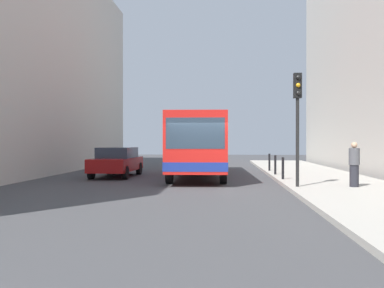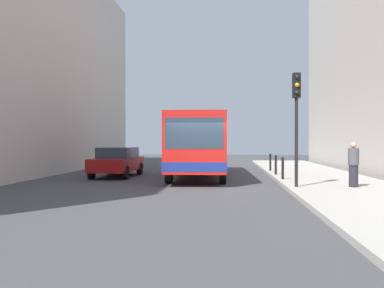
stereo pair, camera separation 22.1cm
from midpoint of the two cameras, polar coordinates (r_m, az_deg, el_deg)
ground_plane at (r=16.73m, az=0.89°, el=-5.77°), size 80.00×80.00×0.00m
sidewalk at (r=17.27m, az=19.16°, el=-5.34°), size 4.40×40.00×0.15m
bus at (r=21.61m, az=0.55°, el=0.20°), size 2.95×11.11×3.00m
car_beside_bus at (r=21.58m, az=-10.46°, el=-2.31°), size 1.91×4.42×1.48m
traffic_light at (r=15.62m, az=13.77°, el=4.83°), size 0.28×0.33×4.10m
bollard_near at (r=18.54m, az=11.93°, el=-3.24°), size 0.11×0.11×0.95m
bollard_mid at (r=21.16m, az=10.97°, el=-2.79°), size 0.11×0.11×0.95m
bollard_far at (r=23.79m, az=10.22°, el=-2.45°), size 0.11×0.11×0.95m
pedestrian_near_signal at (r=16.13m, az=20.83°, el=-2.63°), size 0.38×0.38×1.61m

